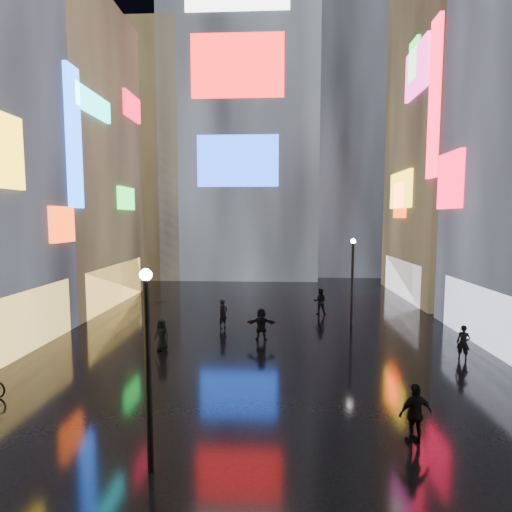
{
  "coord_description": "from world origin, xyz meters",
  "views": [
    {
      "loc": [
        0.72,
        -2.84,
        6.43
      ],
      "look_at": [
        0.0,
        12.0,
        5.0
      ],
      "focal_mm": 28.0,
      "sensor_mm": 36.0,
      "label": 1
    }
  ],
  "objects": [
    {
      "name": "umbrella_2",
      "position": [
        -4.77,
        15.82,
        1.99
      ],
      "size": [
        1.39,
        1.39,
        0.92
      ],
      "primitive_type": "imported",
      "rotation": [
        0.0,
        0.0,
        0.56
      ],
      "color": "black",
      "rests_on": "pedestrian_4"
    },
    {
      "name": "building_right_far",
      "position": [
        15.98,
        30.0,
        13.98
      ],
      "size": [
        10.28,
        12.0,
        28.0
      ],
      "color": "black",
      "rests_on": "ground"
    },
    {
      "name": "pedestrian_7",
      "position": [
        3.72,
        23.52,
        0.87
      ],
      "size": [
        0.92,
        0.75,
        1.73
      ],
      "primitive_type": "imported",
      "rotation": [
        0.0,
        0.0,
        3.02
      ],
      "color": "black",
      "rests_on": "ground"
    },
    {
      "name": "lamp_near",
      "position": [
        -2.41,
        6.59,
        2.94
      ],
      "size": [
        0.3,
        0.3,
        5.2
      ],
      "color": "black",
      "rests_on": "ground"
    },
    {
      "name": "tower_flank_right",
      "position": [
        9.0,
        46.0,
        17.0
      ],
      "size": [
        12.0,
        12.0,
        34.0
      ],
      "primitive_type": "cube",
      "color": "black",
      "rests_on": "ground"
    },
    {
      "name": "tower_main",
      "position": [
        -3.0,
        43.97,
        21.01
      ],
      "size": [
        16.0,
        14.2,
        42.0
      ],
      "color": "black",
      "rests_on": "ground"
    },
    {
      "name": "lamp_far",
      "position": [
        5.32,
        20.95,
        2.94
      ],
      "size": [
        0.3,
        0.3,
        5.2
      ],
      "color": "black",
      "rests_on": "ground"
    },
    {
      "name": "pedestrian_3",
      "position": [
        4.73,
        8.25,
        0.87
      ],
      "size": [
        1.09,
        0.68,
        1.74
      ],
      "primitive_type": "imported",
      "rotation": [
        0.0,
        0.0,
        3.41
      ],
      "color": "black",
      "rests_on": "ground"
    },
    {
      "name": "pedestrian_8",
      "position": [
        9.26,
        15.19,
        0.79
      ],
      "size": [
        0.69,
        0.65,
        1.58
      ],
      "primitive_type": "imported",
      "rotation": [
        0.0,
        0.0,
        5.64
      ],
      "color": "black",
      "rests_on": "ground"
    },
    {
      "name": "pedestrian_5",
      "position": [
        0.0,
        17.65,
        0.85
      ],
      "size": [
        1.59,
        0.53,
        1.7
      ],
      "primitive_type": "imported",
      "rotation": [
        0.0,
        0.0,
        3.16
      ],
      "color": "black",
      "rests_on": "ground"
    },
    {
      "name": "building_left_far",
      "position": [
        -15.98,
        26.0,
        10.98
      ],
      "size": [
        10.28,
        12.0,
        22.0
      ],
      "color": "black",
      "rests_on": "ground"
    },
    {
      "name": "pedestrian_4",
      "position": [
        -4.77,
        15.82,
        0.77
      ],
      "size": [
        0.85,
        0.67,
        1.54
      ],
      "primitive_type": "imported",
      "rotation": [
        0.0,
        0.0,
        -0.26
      ],
      "color": "black",
      "rests_on": "ground"
    },
    {
      "name": "pedestrian_6",
      "position": [
        -2.3,
        19.88,
        0.84
      ],
      "size": [
        0.69,
        0.73,
        1.68
      ],
      "primitive_type": "imported",
      "rotation": [
        0.0,
        0.0,
        0.91
      ],
      "color": "black",
      "rests_on": "ground"
    },
    {
      "name": "tower_flank_left",
      "position": [
        -14.0,
        42.0,
        13.0
      ],
      "size": [
        10.0,
        10.0,
        26.0
      ],
      "primitive_type": "cube",
      "color": "black",
      "rests_on": "ground"
    },
    {
      "name": "ground",
      "position": [
        0.0,
        20.0,
        0.0
      ],
      "size": [
        140.0,
        140.0,
        0.0
      ],
      "primitive_type": "plane",
      "color": "black",
      "rests_on": "ground"
    }
  ]
}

